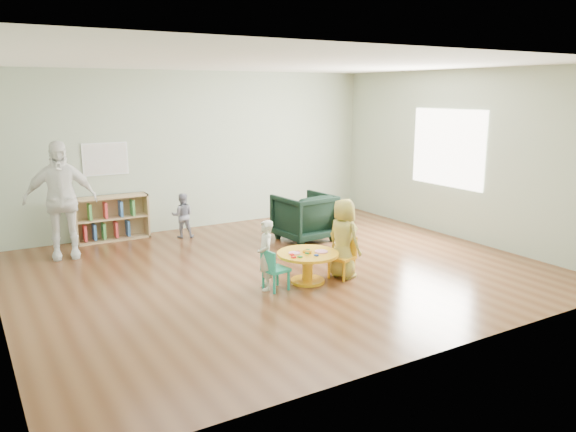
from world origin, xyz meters
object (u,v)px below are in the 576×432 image
object	(u,v)px
kid_chair_left	(273,269)
armchair	(304,217)
child_right	(343,238)
toddler	(183,216)
kid_chair_right	(343,255)
bookshelf	(111,218)
adult_caretaker	(60,200)
child_left	(266,255)
activity_table	(308,262)

from	to	relation	value
kid_chair_left	armchair	distance (m)	2.50
kid_chair_left	child_right	size ratio (longest dim) A/B	0.49
child_right	toddler	size ratio (longest dim) A/B	1.40
child_right	kid_chair_right	bearing A→B (deg)	-110.87
bookshelf	toddler	xyz separation A→B (m)	(1.09, -0.47, 0.02)
adult_caretaker	bookshelf	bearing A→B (deg)	47.07
kid_chair_left	kid_chair_right	xyz separation A→B (m)	(1.06, -0.03, 0.02)
bookshelf	toddler	world-z (taller)	toddler
child_left	kid_chair_right	bearing A→B (deg)	101.59
kid_chair_right	adult_caretaker	xyz separation A→B (m)	(-3.05, 2.89, 0.58)
kid_chair_right	armchair	world-z (taller)	armchair
bookshelf	child_right	distance (m)	4.19
toddler	adult_caretaker	distance (m)	2.02
kid_chair_left	child_left	world-z (taller)	child_left
activity_table	bookshelf	world-z (taller)	bookshelf
activity_table	child_right	world-z (taller)	child_right
activity_table	adult_caretaker	bearing A→B (deg)	131.72
bookshelf	armchair	xyz separation A→B (m)	(2.78, -1.67, 0.03)
toddler	kid_chair_left	bearing A→B (deg)	112.22
kid_chair_left	child_right	xyz separation A→B (m)	(1.06, -0.03, 0.25)
child_right	toddler	bearing A→B (deg)	9.49
bookshelf	child_right	xyz separation A→B (m)	(2.19, -3.57, 0.17)
kid_chair_right	toddler	xyz separation A→B (m)	(-1.10, 3.10, 0.08)
activity_table	armchair	distance (m)	2.15
kid_chair_left	toddler	bearing A→B (deg)	172.48
kid_chair_left	child_left	size ratio (longest dim) A/B	0.60
activity_table	toddler	size ratio (longest dim) A/B	1.05
activity_table	bookshelf	size ratio (longest dim) A/B	0.67
kid_chair_left	toddler	world-z (taller)	toddler
child_right	adult_caretaker	size ratio (longest dim) A/B	0.61
bookshelf	toddler	bearing A→B (deg)	-23.11
armchair	toddler	size ratio (longest dim) A/B	1.13
bookshelf	child_left	size ratio (longest dim) A/B	1.36
kid_chair_right	armchair	distance (m)	1.99
bookshelf	armchair	distance (m)	3.24
adult_caretaker	activity_table	bearing A→B (deg)	-39.38
kid_chair_left	child_right	distance (m)	1.09
kid_chair_left	child_right	bearing A→B (deg)	80.32
toddler	adult_caretaker	world-z (taller)	adult_caretaker
child_left	child_right	xyz separation A→B (m)	(1.11, -0.12, 0.09)
kid_chair_left	kid_chair_right	world-z (taller)	kid_chair_right
toddler	adult_caretaker	bearing A→B (deg)	27.57
activity_table	armchair	bearing A→B (deg)	58.75
armchair	child_left	size ratio (longest dim) A/B	0.98
kid_chair_right	child_right	xyz separation A→B (m)	(-0.00, 0.00, 0.23)
activity_table	child_right	distance (m)	0.58
bookshelf	adult_caretaker	world-z (taller)	adult_caretaker
activity_table	kid_chair_left	xyz separation A→B (m)	(-0.54, -0.04, 0.00)
bookshelf	armchair	world-z (taller)	armchair
child_left	toddler	bearing A→B (deg)	-162.35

